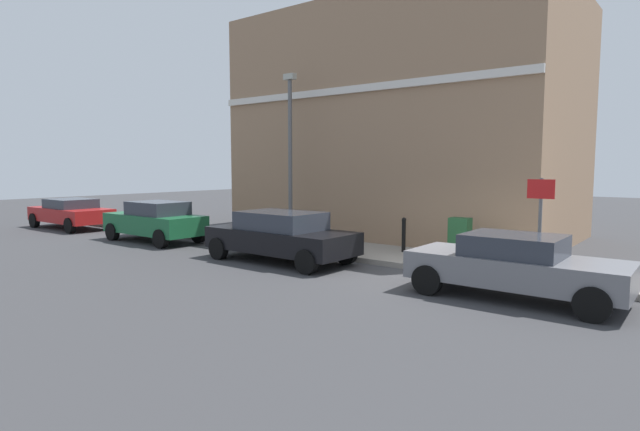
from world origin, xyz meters
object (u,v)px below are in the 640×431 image
at_px(lamppost, 290,149).
at_px(street_sign, 540,213).
at_px(car_grey, 515,265).
at_px(car_red, 71,213).
at_px(bollard_near_cabinet, 404,234).
at_px(utility_cabinet, 460,240).
at_px(car_black, 281,235).
at_px(car_green, 155,221).

bearing_deg(lamppost, street_sign, -98.23).
bearing_deg(lamppost, car_grey, -108.58).
xyz_separation_m(street_sign, lamppost, (1.25, 8.64, 1.64)).
bearing_deg(lamppost, car_red, 104.21).
height_order(bollard_near_cabinet, lamppost, lamppost).
height_order(car_red, utility_cabinet, same).
relative_size(utility_cabinet, lamppost, 0.20).
height_order(street_sign, lamppost, lamppost).
bearing_deg(car_red, bollard_near_cabinet, -169.65).
height_order(car_black, utility_cabinet, car_black).
xyz_separation_m(car_grey, car_black, (0.09, 6.54, 0.06)).
bearing_deg(car_red, car_green, 179.55).
height_order(car_black, car_green, car_green).
distance_m(street_sign, lamppost, 8.89).
relative_size(car_grey, utility_cabinet, 3.69).
distance_m(car_grey, car_black, 6.54).
distance_m(car_grey, street_sign, 1.91).
bearing_deg(lamppost, bollard_near_cabinet, -89.26).
bearing_deg(car_grey, lamppost, -18.70).
bearing_deg(utility_cabinet, car_black, 123.49).
bearing_deg(car_red, car_grey, 179.30).
height_order(utility_cabinet, street_sign, street_sign).
xyz_separation_m(car_green, lamppost, (2.70, -4.11, 2.54)).
relative_size(car_black, utility_cabinet, 3.91).
xyz_separation_m(car_grey, street_sign, (1.64, -0.03, 0.96)).
bearing_deg(street_sign, car_green, 96.47).
distance_m(car_grey, car_green, 12.72).
bearing_deg(car_grey, car_green, -1.02).
bearing_deg(street_sign, car_black, 103.29).
xyz_separation_m(bollard_near_cabinet, lamppost, (-0.06, 4.45, 2.60)).
height_order(car_green, bollard_near_cabinet, car_green).
bearing_deg(lamppost, utility_cabinet, -90.39).
relative_size(street_sign, lamppost, 0.40).
height_order(car_grey, utility_cabinet, car_grey).
bearing_deg(car_green, lamppost, -146.52).
bearing_deg(bollard_near_cabinet, car_red, 100.28).
bearing_deg(car_red, lamppost, -165.72).
height_order(car_red, street_sign, street_sign).
xyz_separation_m(utility_cabinet, bollard_near_cabinet, (0.10, 1.80, 0.02)).
height_order(car_black, car_red, car_black).
xyz_separation_m(car_grey, utility_cabinet, (2.85, 2.37, -0.02)).
bearing_deg(car_black, lamppost, -52.70).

